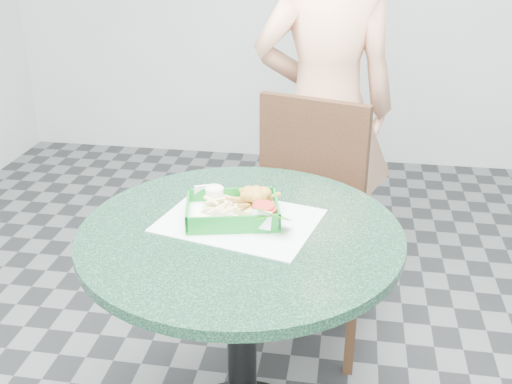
# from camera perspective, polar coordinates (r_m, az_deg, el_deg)

# --- Properties ---
(cafe_table) EXTENTS (0.89, 0.89, 0.75)m
(cafe_table) POSITION_cam_1_polar(r_m,az_deg,el_deg) (1.74, -1.43, -9.05)
(cafe_table) COLOR black
(cafe_table) RESTS_ON floor
(dining_chair) EXTENTS (0.44, 0.44, 0.93)m
(dining_chair) POSITION_cam_1_polar(r_m,az_deg,el_deg) (2.29, 5.03, -1.50)
(dining_chair) COLOR #4C331B
(dining_chair) RESTS_ON floor
(diner_person) EXTENTS (0.70, 0.51, 1.75)m
(diner_person) POSITION_cam_1_polar(r_m,az_deg,el_deg) (2.50, 6.65, 9.13)
(diner_person) COLOR tan
(diner_person) RESTS_ON floor
(placemat) EXTENTS (0.48, 0.41, 0.00)m
(placemat) POSITION_cam_1_polar(r_m,az_deg,el_deg) (1.69, -1.59, -3.32)
(placemat) COLOR silver
(placemat) RESTS_ON cafe_table
(food_basket) EXTENTS (0.25, 0.19, 0.05)m
(food_basket) POSITION_cam_1_polar(r_m,az_deg,el_deg) (1.69, -2.25, -2.69)
(food_basket) COLOR #0D7921
(food_basket) RESTS_ON placemat
(crab_sandwich) EXTENTS (0.12, 0.12, 0.07)m
(crab_sandwich) POSITION_cam_1_polar(r_m,az_deg,el_deg) (1.69, 0.08, -1.45)
(crab_sandwich) COLOR tan
(crab_sandwich) RESTS_ON food_basket
(fries_pile) EXTENTS (0.14, 0.14, 0.04)m
(fries_pile) POSITION_cam_1_polar(r_m,az_deg,el_deg) (1.73, -2.98, -1.35)
(fries_pile) COLOR beige
(fries_pile) RESTS_ON food_basket
(sauce_ramekin) EXTENTS (0.05, 0.05, 0.03)m
(sauce_ramekin) POSITION_cam_1_polar(r_m,az_deg,el_deg) (1.76, -3.32, -0.41)
(sauce_ramekin) COLOR white
(sauce_ramekin) RESTS_ON food_basket
(garnish_cup) EXTENTS (0.11, 0.11, 0.04)m
(garnish_cup) POSITION_cam_1_polar(r_m,az_deg,el_deg) (1.62, 0.69, -3.02)
(garnish_cup) COLOR silver
(garnish_cup) RESTS_ON food_basket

